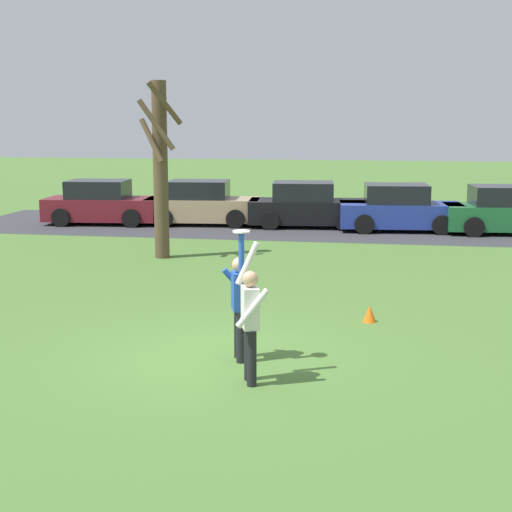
{
  "coord_description": "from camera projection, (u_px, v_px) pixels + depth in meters",
  "views": [
    {
      "loc": [
        2.57,
        -11.27,
        3.75
      ],
      "look_at": [
        0.57,
        0.43,
        1.59
      ],
      "focal_mm": 52.6,
      "sensor_mm": 36.0,
      "label": 1
    }
  ],
  "objects": [
    {
      "name": "parked_car_maroon",
      "position": [
        102.0,
        204.0,
        27.32
      ],
      "size": [
        4.25,
        2.33,
        1.59
      ],
      "rotation": [
        0.0,
        0.0,
        0.09
      ],
      "color": "maroon",
      "rests_on": "ground_plane"
    },
    {
      "name": "parked_car_green",
      "position": [
        506.0,
        212.0,
        24.98
      ],
      "size": [
        4.25,
        2.33,
        1.59
      ],
      "rotation": [
        0.0,
        0.0,
        0.09
      ],
      "color": "#1E6633",
      "rests_on": "ground_plane"
    },
    {
      "name": "ground_plane",
      "position": [
        217.0,
        357.0,
        12.03
      ],
      "size": [
        120.0,
        120.0,
        0.0
      ],
      "primitive_type": "plane",
      "color": "#4C7533"
    },
    {
      "name": "field_cone_orange",
      "position": [
        370.0,
        314.0,
        14.08
      ],
      "size": [
        0.26,
        0.26,
        0.32
      ],
      "primitive_type": "cone",
      "color": "orange",
      "rests_on": "ground_plane"
    },
    {
      "name": "person_defender",
      "position": [
        250.0,
        317.0,
        10.67
      ],
      "size": [
        0.56,
        0.64,
        2.04
      ],
      "rotation": [
        0.0,
        0.0,
        1.91
      ],
      "color": "black",
      "rests_on": "ground_plane"
    },
    {
      "name": "parking_strip",
      "position": [
        352.0,
        228.0,
        26.23
      ],
      "size": [
        27.76,
        6.4,
        0.01
      ],
      "primitive_type": "cube",
      "color": "#38383D",
      "rests_on": "ground_plane"
    },
    {
      "name": "parked_car_blue",
      "position": [
        399.0,
        209.0,
        25.62
      ],
      "size": [
        4.25,
        2.33,
        1.59
      ],
      "rotation": [
        0.0,
        0.0,
        0.09
      ],
      "color": "#233893",
      "rests_on": "ground_plane"
    },
    {
      "name": "parked_car_black",
      "position": [
        306.0,
        206.0,
        26.54
      ],
      "size": [
        4.25,
        2.33,
        1.59
      ],
      "rotation": [
        0.0,
        0.0,
        0.09
      ],
      "color": "black",
      "rests_on": "ground_plane"
    },
    {
      "name": "person_catcher",
      "position": [
        239.0,
        300.0,
        11.7
      ],
      "size": [
        0.48,
        0.59,
        2.08
      ],
      "rotation": [
        0.0,
        0.0,
        -1.24
      ],
      "color": "black",
      "rests_on": "ground_plane"
    },
    {
      "name": "bare_tree_tall",
      "position": [
        160.0,
        166.0,
        20.22
      ],
      "size": [
        1.21,
        0.89,
        4.78
      ],
      "color": "brown",
      "rests_on": "ground_plane"
    },
    {
      "name": "parked_car_tan",
      "position": [
        202.0,
        204.0,
        27.16
      ],
      "size": [
        4.25,
        2.33,
        1.59
      ],
      "rotation": [
        0.0,
        0.0,
        0.09
      ],
      "color": "tan",
      "rests_on": "ground_plane"
    },
    {
      "name": "frisbee_disc",
      "position": [
        241.0,
        231.0,
        11.28
      ],
      "size": [
        0.26,
        0.26,
        0.02
      ],
      "primitive_type": "cylinder",
      "color": "white",
      "rests_on": "person_catcher"
    }
  ]
}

